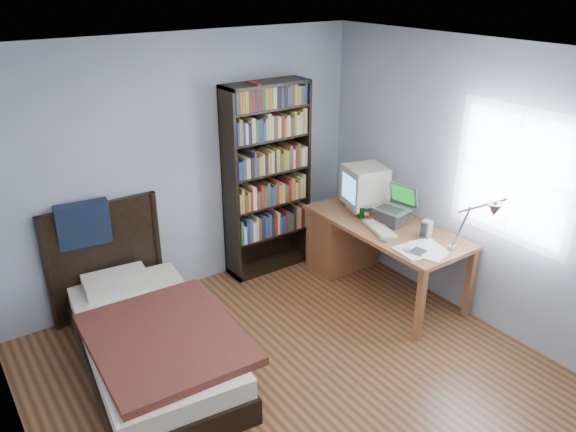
% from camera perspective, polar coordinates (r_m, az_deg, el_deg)
% --- Properties ---
extents(room, '(4.20, 4.24, 2.50)m').
position_cam_1_polar(room, '(3.80, 3.50, -3.48)').
color(room, '#4E2D17').
rests_on(room, ground).
extents(desk, '(0.75, 1.67, 0.73)m').
position_cam_1_polar(desk, '(5.94, 6.64, -2.03)').
color(desk, brown).
rests_on(desk, floor).
extents(crt_monitor, '(0.49, 0.46, 0.47)m').
position_cam_1_polar(crt_monitor, '(5.71, 7.67, 3.11)').
color(crt_monitor, beige).
rests_on(crt_monitor, desk).
extents(laptop, '(0.35, 0.34, 0.38)m').
position_cam_1_polar(laptop, '(5.50, 10.59, 0.31)').
color(laptop, '#2D2D30').
rests_on(laptop, desk).
extents(desk_lamp, '(0.25, 0.54, 0.64)m').
position_cam_1_polar(desk_lamp, '(4.63, 19.63, 0.23)').
color(desk_lamp, '#99999E').
rests_on(desk_lamp, desk).
extents(keyboard, '(0.27, 0.44, 0.04)m').
position_cam_1_polar(keyboard, '(5.36, 9.29, -1.29)').
color(keyboard, '#B4AE96').
rests_on(keyboard, desk).
extents(speaker, '(0.10, 0.10, 0.16)m').
position_cam_1_polar(speaker, '(5.29, 13.91, -1.30)').
color(speaker, gray).
rests_on(speaker, desk).
extents(soda_can, '(0.06, 0.06, 0.11)m').
position_cam_1_polar(soda_can, '(5.59, 7.45, 0.37)').
color(soda_can, '#07340F').
rests_on(soda_can, desk).
extents(mouse, '(0.07, 0.11, 0.04)m').
position_cam_1_polar(mouse, '(5.68, 7.81, 0.30)').
color(mouse, silver).
rests_on(mouse, desk).
extents(phone_silver, '(0.07, 0.10, 0.02)m').
position_cam_1_polar(phone_silver, '(5.17, 9.76, -2.41)').
color(phone_silver, '#B0B0B4').
rests_on(phone_silver, desk).
extents(phone_grey, '(0.07, 0.11, 0.02)m').
position_cam_1_polar(phone_grey, '(5.01, 12.09, -3.45)').
color(phone_grey, gray).
rests_on(phone_grey, desk).
extents(external_drive, '(0.14, 0.14, 0.02)m').
position_cam_1_polar(external_drive, '(5.00, 13.11, -3.59)').
color(external_drive, gray).
rests_on(external_drive, desk).
extents(bookshelf, '(0.90, 0.30, 2.00)m').
position_cam_1_polar(bookshelf, '(5.78, -2.12, 3.70)').
color(bookshelf, black).
rests_on(bookshelf, floor).
extents(bed, '(1.22, 2.14, 1.16)m').
position_cam_1_polar(bed, '(4.82, -14.13, -11.65)').
color(bed, black).
rests_on(bed, floor).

